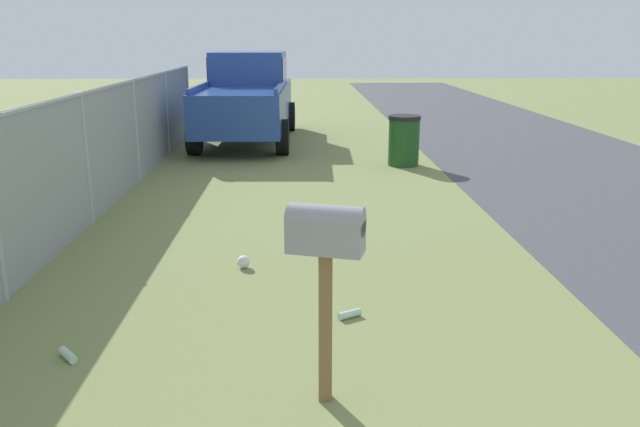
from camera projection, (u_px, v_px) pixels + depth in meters
mailbox at (325, 246)px, 4.17m from camera, size 0.33×0.53×1.40m
pickup_truck at (248, 94)px, 15.43m from camera, size 5.62×2.25×2.09m
trash_bin at (404, 140)px, 12.50m from camera, size 0.63×0.63×0.97m
fence_section at (86, 154)px, 8.45m from camera, size 15.94×0.07×1.75m
litter_bottle_midfield_a at (350, 314)px, 5.75m from camera, size 0.17×0.23×0.07m
litter_bottle_near_hydrant at (68, 355)px, 5.01m from camera, size 0.21×0.20×0.07m
litter_bag_midfield_b at (244, 262)px, 6.99m from camera, size 0.14×0.14×0.14m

